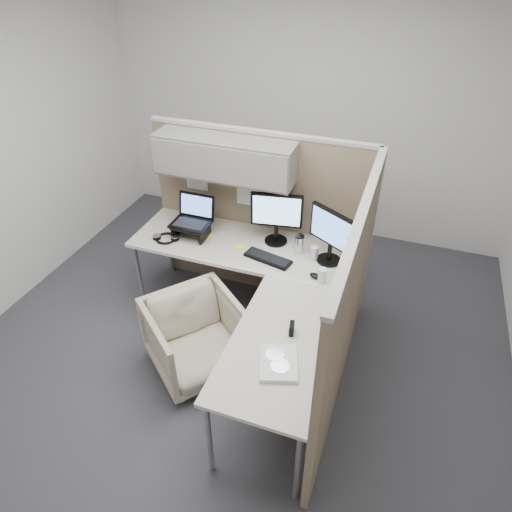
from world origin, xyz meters
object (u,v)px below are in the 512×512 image
(keyboard, at_px, (268,258))
(desk, at_px, (254,282))
(monitor_left, at_px, (277,214))
(office_chair, at_px, (196,335))

(keyboard, bearing_deg, desk, -83.32)
(monitor_left, distance_m, keyboard, 0.38)
(keyboard, bearing_deg, monitor_left, 106.70)
(office_chair, distance_m, keyboard, 0.85)
(office_chair, relative_size, monitor_left, 1.51)
(office_chair, xyz_separation_m, monitor_left, (0.36, 0.94, 0.65))
(desk, relative_size, office_chair, 2.83)
(desk, height_order, keyboard, keyboard)
(office_chair, height_order, monitor_left, monitor_left)
(office_chair, distance_m, monitor_left, 1.20)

